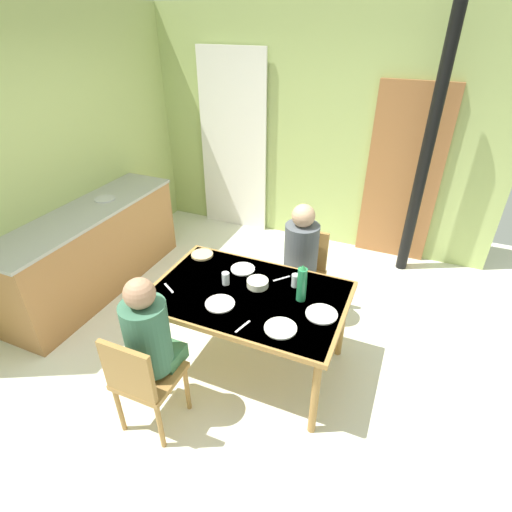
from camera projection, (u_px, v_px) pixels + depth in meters
ground_plane at (226, 353)px, 3.54m from camera, size 6.27×6.27×0.00m
wall_back at (313, 134)px, 4.73m from camera, size 4.32×0.10×2.69m
wall_left at (64, 156)px, 4.00m from camera, size 0.10×3.61×2.69m
door_wooden at (403, 176)px, 4.48m from camera, size 0.80×0.05×2.00m
stove_pipe_column at (426, 155)px, 4.03m from camera, size 0.12×0.12×2.69m
curtain_panel at (233, 145)px, 5.10m from camera, size 0.90×0.03×2.26m
kitchen_counter at (92, 250)px, 4.18m from camera, size 0.61×2.14×0.91m
dining_table at (248, 300)px, 3.09m from camera, size 1.49×0.97×0.75m
chair_near_diner at (142, 379)px, 2.66m from camera, size 0.40×0.40×0.87m
chair_far_diner at (303, 270)px, 3.77m from camera, size 0.40×0.40×0.87m
person_near_diner at (149, 334)px, 2.62m from camera, size 0.30×0.37×0.77m
person_far_diner at (301, 251)px, 3.52m from camera, size 0.30×0.37×0.77m
water_bottle_green_near at (302, 284)px, 2.91m from camera, size 0.07×0.07×0.31m
serving_bowl_center at (258, 283)px, 3.12m from camera, size 0.17×0.17×0.05m
dinner_plate_near_left at (280, 328)px, 2.71m from camera, size 0.22×0.22×0.01m
dinner_plate_near_right at (220, 304)px, 2.93m from camera, size 0.22×0.22×0.01m
dinner_plate_far_center at (243, 269)px, 3.33m from camera, size 0.20×0.20×0.01m
dinner_plate_far_side at (322, 314)px, 2.83m from camera, size 0.23×0.23×0.01m
drinking_glass_by_near_diner at (295, 280)px, 3.10m from camera, size 0.06×0.06×0.11m
drinking_glass_by_far_diner at (226, 278)px, 3.13m from camera, size 0.06×0.06×0.10m
bread_plate_sliced at (202, 255)px, 3.52m from camera, size 0.19×0.19×0.02m
cutlery_knife_near at (282, 279)px, 3.22m from camera, size 0.11×0.12×0.00m
cutlery_fork_near at (169, 288)px, 3.10m from camera, size 0.14×0.09×0.00m
cutlery_knife_far at (243, 326)px, 2.73m from camera, size 0.06×0.15×0.00m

